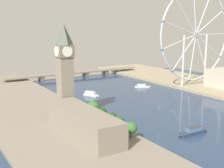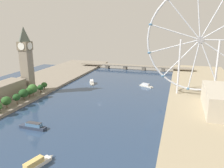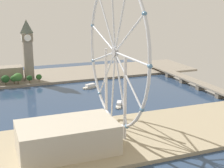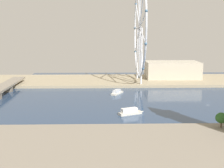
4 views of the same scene
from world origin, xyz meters
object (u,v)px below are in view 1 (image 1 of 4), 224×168
parliament_block (83,122)px  tour_boat_3 (142,86)px  clock_tower (65,69)px  ferris_wheel (196,35)px  tour_boat_0 (193,131)px  tour_boat_2 (91,94)px  river_bridge (75,73)px

parliament_block → tour_boat_3: 190.90m
clock_tower → ferris_wheel: (201.28, 42.86, 23.13)m
tour_boat_0 → tour_boat_2: tour_boat_0 is taller
parliament_block → tour_boat_0: (74.06, -36.48, -9.81)m
clock_tower → tour_boat_0: (66.35, -86.10, -42.07)m
ferris_wheel → tour_boat_0: size_ratio=4.58×
river_bridge → tour_boat_0: size_ratio=7.98×
tour_boat_0 → tour_boat_2: bearing=-86.2°
clock_tower → parliament_block: (-7.71, -49.63, -32.26)m
ferris_wheel → tour_boat_3: ferris_wheel is taller
parliament_block → tour_boat_3: parliament_block is taller
clock_tower → tour_boat_2: size_ratio=3.69×
parliament_block → tour_boat_0: bearing=-26.2°
ferris_wheel → river_bridge: (-103.01, 148.73, -61.29)m
ferris_wheel → river_bridge: size_ratio=0.57×
tour_boat_2 → tour_boat_3: size_ratio=1.00×
ferris_wheel → tour_boat_0: ferris_wheel is taller
river_bridge → tour_boat_2: size_ratio=10.13×
parliament_block → ferris_wheel: size_ratio=0.67×
parliament_block → tour_boat_3: (146.25, 122.26, -10.24)m
tour_boat_2 → tour_boat_3: tour_boat_2 is taller
clock_tower → parliament_block: bearing=-98.8°
parliament_block → tour_boat_2: size_ratio=3.87×
ferris_wheel → tour_boat_3: 95.55m
tour_boat_2 → river_bridge: bearing=139.0°
ferris_wheel → tour_boat_2: (-141.91, 22.74, -65.26)m
river_bridge → tour_boat_2: (-38.90, -125.98, -3.98)m
parliament_block → ferris_wheel: bearing=23.9°
clock_tower → river_bridge: 218.68m
clock_tower → river_bridge: clock_tower is taller
parliament_block → river_bridge: size_ratio=0.38×
tour_boat_2 → ferris_wheel: bearing=57.0°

